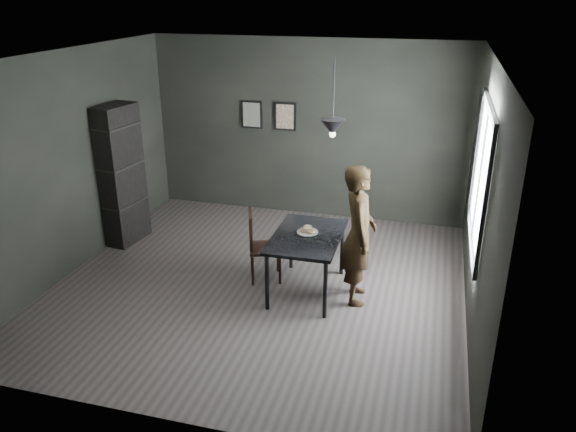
% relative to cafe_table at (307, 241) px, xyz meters
% --- Properties ---
extents(ground, '(5.00, 5.00, 0.00)m').
position_rel_cafe_table_xyz_m(ground, '(-0.60, 0.00, -0.67)').
color(ground, '#342E2D').
rests_on(ground, ground).
extents(back_wall, '(5.00, 0.10, 2.80)m').
position_rel_cafe_table_xyz_m(back_wall, '(-0.60, 2.50, 0.73)').
color(back_wall, black).
rests_on(back_wall, ground).
extents(ceiling, '(5.00, 5.00, 0.02)m').
position_rel_cafe_table_xyz_m(ceiling, '(-0.60, 0.00, 2.13)').
color(ceiling, silver).
rests_on(ceiling, ground).
extents(window_assembly, '(0.04, 1.96, 1.56)m').
position_rel_cafe_table_xyz_m(window_assembly, '(1.87, 0.20, 0.93)').
color(window_assembly, white).
rests_on(window_assembly, ground).
extents(cafe_table, '(0.80, 1.20, 0.75)m').
position_rel_cafe_table_xyz_m(cafe_table, '(0.00, 0.00, 0.00)').
color(cafe_table, black).
rests_on(cafe_table, ground).
extents(white_plate, '(0.23, 0.23, 0.01)m').
position_rel_cafe_table_xyz_m(white_plate, '(-0.01, 0.06, 0.08)').
color(white_plate, silver).
rests_on(white_plate, cafe_table).
extents(donut_pile, '(0.21, 0.14, 0.09)m').
position_rel_cafe_table_xyz_m(donut_pile, '(-0.01, 0.06, 0.12)').
color(donut_pile, beige).
rests_on(donut_pile, white_plate).
extents(woman, '(0.51, 0.68, 1.68)m').
position_rel_cafe_table_xyz_m(woman, '(0.62, -0.03, 0.17)').
color(woman, black).
rests_on(woman, ground).
extents(wood_chair, '(0.51, 0.51, 0.92)m').
position_rel_cafe_table_xyz_m(wood_chair, '(-0.66, 0.14, -0.15)').
color(wood_chair, black).
rests_on(wood_chair, ground).
extents(shelf_unit, '(0.47, 0.71, 2.00)m').
position_rel_cafe_table_xyz_m(shelf_unit, '(-2.92, 0.77, 0.33)').
color(shelf_unit, black).
rests_on(shelf_unit, ground).
extents(pendant_lamp, '(0.28, 0.28, 0.86)m').
position_rel_cafe_table_xyz_m(pendant_lamp, '(0.25, 0.10, 1.38)').
color(pendant_lamp, black).
rests_on(pendant_lamp, ground).
extents(framed_print_left, '(0.34, 0.04, 0.44)m').
position_rel_cafe_table_xyz_m(framed_print_left, '(-1.50, 2.47, 0.93)').
color(framed_print_left, black).
rests_on(framed_print_left, ground).
extents(framed_print_right, '(0.34, 0.04, 0.44)m').
position_rel_cafe_table_xyz_m(framed_print_right, '(-0.95, 2.47, 0.93)').
color(framed_print_right, black).
rests_on(framed_print_right, ground).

